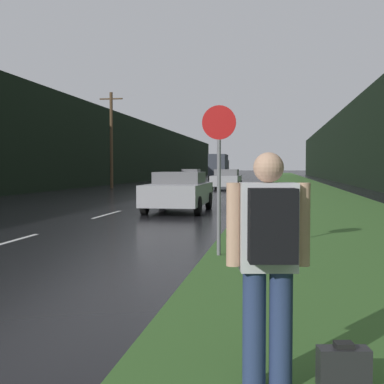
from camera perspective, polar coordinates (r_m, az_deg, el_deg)
grass_verge at (r=41.65m, az=11.24°, el=0.38°), size 6.00×240.00×0.02m
lane_stripe_b at (r=12.09m, az=-19.27°, el=-5.13°), size 0.12×3.00×0.01m
lane_stripe_c at (r=18.52m, az=-9.01°, el=-2.37°), size 0.12×3.00×0.01m
lane_stripe_d at (r=25.26m, az=-4.14°, el=-1.02°), size 0.12×3.00×0.01m
treeline_far_side at (r=54.07m, az=-8.49°, el=4.61°), size 2.00×140.00×7.00m
treeline_near_side at (r=52.21m, az=17.43°, el=4.89°), size 2.00×140.00×7.55m
utility_pole_far at (r=41.78m, az=-8.60°, el=5.63°), size 1.80×0.24×7.37m
stop_sign at (r=9.61m, az=2.89°, el=2.75°), size 0.61×0.07×2.72m
hitchhiker_with_backpack at (r=3.83m, az=8.19°, el=-6.74°), size 0.59×0.46×1.71m
suitcase at (r=4.20m, az=15.86°, el=-17.62°), size 0.39×0.22×0.35m
car_passing_near at (r=19.48m, az=-1.40°, el=0.09°), size 2.03×4.77×1.44m
car_passing_far at (r=38.61m, az=3.70°, el=1.36°), size 2.02×4.68×1.48m
car_oncoming at (r=50.86m, az=-0.06°, el=1.64°), size 1.87×4.80×1.46m
delivery_truck at (r=75.99m, az=2.90°, el=2.78°), size 2.47×7.42×3.45m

